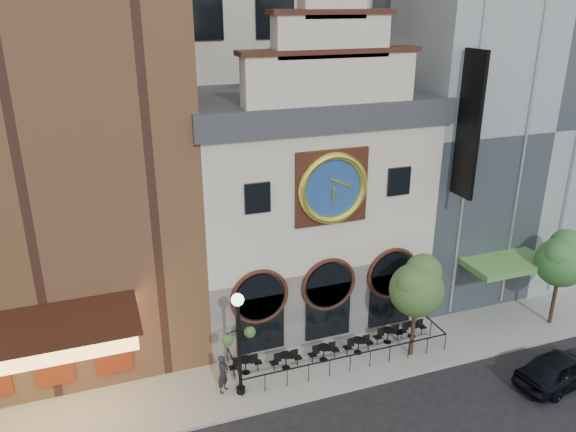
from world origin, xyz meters
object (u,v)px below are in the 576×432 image
at_px(bistro_1, 286,360).
at_px(bistro_5, 412,329).
at_px(pedestrian, 223,374).
at_px(bistro_4, 388,335).
at_px(lamppost, 239,333).
at_px(tree_right, 562,258).
at_px(bistro_3, 358,345).
at_px(bistro_0, 246,365).
at_px(car_right, 562,368).
at_px(tree_left, 417,285).
at_px(bistro_2, 324,352).

height_order(bistro_1, bistro_5, same).
bearing_deg(pedestrian, bistro_4, -41.12).
relative_size(lamppost, tree_right, 0.95).
bearing_deg(bistro_4, tree_right, -7.86).
bearing_deg(bistro_3, bistro_0, 176.45).
distance_m(bistro_4, bistro_5, 1.48).
distance_m(lamppost, tree_right, 17.59).
bearing_deg(bistro_0, pedestrian, -144.22).
bearing_deg(bistro_1, car_right, -24.04).
relative_size(bistro_3, pedestrian, 0.86).
height_order(bistro_4, car_right, car_right).
height_order(bistro_3, tree_right, tree_right).
relative_size(bistro_4, bistro_5, 1.00).
distance_m(bistro_0, pedestrian, 1.66).
xyz_separation_m(car_right, pedestrian, (-14.88, 4.58, 0.26)).
distance_m(bistro_1, tree_right, 15.47).
distance_m(bistro_1, car_right, 12.78).
height_order(bistro_1, bistro_4, same).
distance_m(bistro_1, lamppost, 3.79).
bearing_deg(bistro_3, tree_right, -5.07).
bearing_deg(tree_right, pedestrian, 178.68).
xyz_separation_m(bistro_1, tree_right, (15.06, -1.05, 3.41)).
xyz_separation_m(bistro_4, tree_right, (9.39, -1.30, 3.41)).
relative_size(bistro_0, bistro_3, 1.00).
relative_size(bistro_1, tree_left, 0.30).
distance_m(bistro_1, bistro_4, 5.67).
relative_size(bistro_1, car_right, 0.33).
bearing_deg(bistro_5, pedestrian, -174.85).
distance_m(lamppost, tree_left, 8.86).
bearing_deg(tree_left, bistro_5, 57.55).
height_order(bistro_2, lamppost, lamppost).
relative_size(bistro_1, lamppost, 0.31).
distance_m(car_right, tree_left, 7.51).
height_order(bistro_4, tree_right, tree_right).
relative_size(car_right, tree_right, 0.90).
distance_m(bistro_4, tree_left, 3.65).
bearing_deg(bistro_2, bistro_1, 179.13).
height_order(bistro_0, bistro_3, same).
distance_m(bistro_0, tree_right, 17.37).
height_order(pedestrian, lamppost, lamppost).
xyz_separation_m(bistro_0, tree_right, (16.97, -1.35, 3.41)).
xyz_separation_m(pedestrian, tree_right, (18.27, -0.42, 2.95)).
xyz_separation_m(bistro_2, bistro_4, (3.71, 0.28, 0.00)).
relative_size(bistro_1, bistro_5, 1.00).
bearing_deg(pedestrian, tree_right, -48.07).
bearing_deg(car_right, pedestrian, 64.97).
xyz_separation_m(bistro_1, bistro_2, (1.96, -0.03, 0.00)).
xyz_separation_m(bistro_2, lamppost, (-4.48, -0.96, 2.65)).
bearing_deg(bistro_2, bistro_5, 3.70).
relative_size(bistro_2, tree_right, 0.30).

